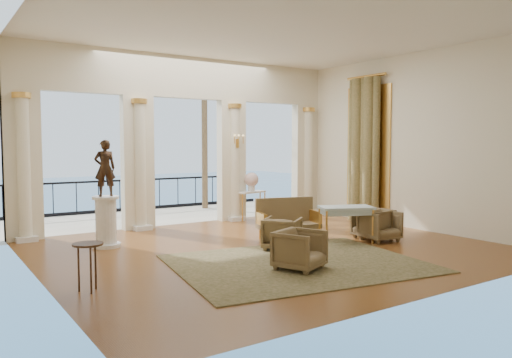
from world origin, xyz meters
TOP-DOWN VIEW (x-y plane):
  - floor at (0.00, 0.00)m, footprint 9.00×9.00m
  - room_walls at (0.00, -1.12)m, footprint 9.00×9.00m
  - arcade at (-0.00, 3.82)m, footprint 9.00×0.56m
  - terrace at (0.00, 5.80)m, footprint 10.00×3.60m
  - balustrade at (0.00, 7.40)m, footprint 9.00×0.06m
  - palm_tree at (2.00, 6.60)m, footprint 2.00×2.00m
  - curtain at (4.28, 1.50)m, footprint 0.33×1.40m
  - window_frame at (4.47, 1.50)m, footprint 0.04×1.60m
  - wall_sconce at (1.40, 3.51)m, footprint 0.30×0.11m
  - rug at (-0.37, -1.40)m, footprint 4.89×4.09m
  - armchair_a at (-0.60, -1.75)m, footprint 0.95×0.93m
  - armchair_b at (2.54, -0.72)m, footprint 0.81×0.77m
  - armchair_c at (2.61, -0.44)m, footprint 0.75×0.79m
  - armchair_d at (0.15, -0.25)m, footprint 0.97×0.98m
  - settee at (0.95, 0.65)m, footprint 1.53×0.96m
  - game_table at (1.82, -0.38)m, footprint 1.32×1.06m
  - pedestal at (-2.80, 2.03)m, footprint 0.59×0.59m
  - statue at (-2.80, 2.03)m, footprint 0.47×0.34m
  - console_table at (1.89, 3.55)m, footprint 0.92×0.50m
  - urn at (1.89, 3.55)m, footprint 0.41×0.41m
  - side_table at (-4.00, -1.00)m, footprint 0.44×0.44m

SIDE VIEW (x-z plane):
  - terrace at x=0.00m, z-range -0.10..0.00m
  - floor at x=0.00m, z-range 0.00..0.00m
  - rug at x=-0.37m, z-range 0.00..0.02m
  - armchair_d at x=0.15m, z-range 0.00..0.74m
  - armchair_b at x=2.54m, z-range 0.00..0.76m
  - armchair_c at x=2.61m, z-range 0.00..0.76m
  - armchair_a at x=-0.60m, z-range 0.00..0.76m
  - balustrade at x=0.00m, z-range -0.11..0.92m
  - settee at x=0.95m, z-range -0.01..0.93m
  - pedestal at x=-2.80m, z-range -0.02..1.06m
  - side_table at x=-4.00m, z-range 0.26..0.98m
  - console_table at x=1.89m, z-range 0.27..1.09m
  - game_table at x=1.82m, z-range 0.32..1.11m
  - urn at x=1.89m, z-range 0.86..1.40m
  - statue at x=-2.80m, z-range 1.08..2.27m
  - curtain at x=4.28m, z-range -0.03..4.06m
  - window_frame at x=4.47m, z-range 0.40..3.80m
  - wall_sconce at x=1.40m, z-range 2.06..2.40m
  - arcade at x=0.00m, z-range 0.33..4.83m
  - room_walls at x=0.00m, z-range -1.62..7.38m
  - palm_tree at x=2.00m, z-range 1.84..6.34m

